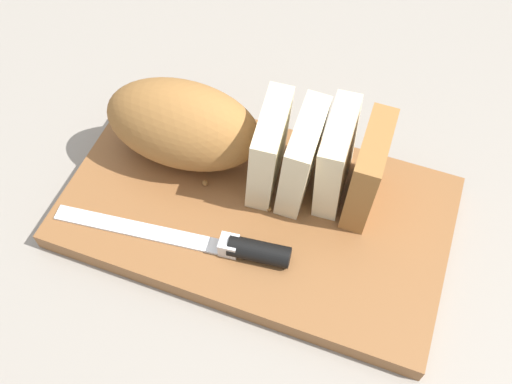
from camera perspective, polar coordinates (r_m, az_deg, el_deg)
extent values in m
plane|color=gray|center=(0.68, 0.00, -2.54)|extent=(3.00, 3.00, 0.00)
cube|color=brown|center=(0.67, 0.00, -2.00)|extent=(0.44, 0.25, 0.02)
ellipsoid|color=#996633|center=(0.66, -7.27, 6.60)|extent=(0.19, 0.10, 0.11)
cube|color=beige|center=(0.64, 1.43, 4.30)|extent=(0.04, 0.10, 0.11)
cube|color=beige|center=(0.63, 4.58, 3.49)|extent=(0.04, 0.09, 0.11)
cube|color=beige|center=(0.64, 7.98, 3.46)|extent=(0.03, 0.09, 0.11)
cube|color=#996633|center=(0.63, 11.03, 2.10)|extent=(0.03, 0.09, 0.11)
cube|color=silver|center=(0.65, -11.29, -3.75)|extent=(0.20, 0.04, 0.00)
cylinder|color=black|center=(0.62, 0.32, -5.92)|extent=(0.07, 0.03, 0.02)
cube|color=silver|center=(0.62, -2.71, -5.31)|extent=(0.02, 0.02, 0.02)
sphere|color=#996633|center=(0.66, 1.44, -1.36)|extent=(0.01, 0.01, 0.01)
sphere|color=#996633|center=(0.68, -5.07, 0.91)|extent=(0.01, 0.01, 0.01)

